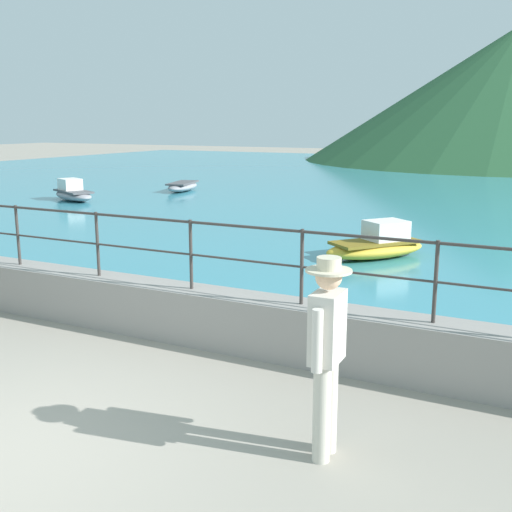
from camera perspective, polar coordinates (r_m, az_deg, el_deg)
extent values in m
cube|color=gray|center=(8.14, -5.89, -5.37)|extent=(20.00, 0.56, 0.70)
cylinder|color=#383330|center=(9.92, -21.11, 1.81)|extent=(0.04, 0.04, 0.90)
cylinder|color=#383330|center=(8.85, -14.40, 1.08)|extent=(0.04, 0.04, 0.90)
cylinder|color=#383330|center=(7.94, -6.02, 0.14)|extent=(0.04, 0.04, 0.90)
cylinder|color=#383330|center=(7.24, 4.25, -1.01)|extent=(0.04, 0.04, 0.90)
cylinder|color=#383330|center=(6.82, 16.23, -2.31)|extent=(0.04, 0.04, 0.90)
cylinder|color=#383330|center=(7.86, -6.09, 3.13)|extent=(18.40, 0.04, 0.04)
cylinder|color=#383330|center=(7.94, -6.02, 0.14)|extent=(18.40, 0.03, 0.03)
cube|color=teal|center=(29.59, 18.59, 6.27)|extent=(64.00, 44.32, 0.06)
cylinder|color=beige|center=(5.34, 6.07, -14.26)|extent=(0.15, 0.15, 0.86)
cylinder|color=beige|center=(5.50, 6.72, -13.48)|extent=(0.15, 0.15, 0.86)
cube|color=beige|center=(5.14, 6.59, -6.54)|extent=(0.23, 0.36, 0.60)
cylinder|color=beige|center=(4.94, 5.66, -7.80)|extent=(0.09, 0.09, 0.52)
cylinder|color=beige|center=(5.37, 7.43, -6.18)|extent=(0.09, 0.09, 0.52)
sphere|color=beige|center=(5.02, 6.71, -1.89)|extent=(0.22, 0.22, 0.22)
cylinder|color=beige|center=(5.01, 6.73, -1.34)|extent=(0.38, 0.38, 0.02)
cylinder|color=beige|center=(4.99, 6.75, -0.67)|extent=(0.20, 0.20, 0.10)
ellipsoid|color=gray|center=(25.29, -6.78, 6.38)|extent=(1.39, 2.44, 0.36)
cube|color=#4D4D51|center=(25.28, -6.79, 6.71)|extent=(1.16, 1.96, 0.06)
ellipsoid|color=gray|center=(23.02, -16.47, 5.38)|extent=(2.47, 1.77, 0.36)
cube|color=#4D4D51|center=(23.00, -16.50, 5.75)|extent=(1.99, 1.45, 0.06)
cube|color=silver|center=(23.21, -16.77, 6.36)|extent=(0.99, 0.90, 0.40)
ellipsoid|color=gold|center=(12.96, 10.94, 0.62)|extent=(2.12, 2.37, 0.36)
cube|color=brown|center=(12.93, 10.96, 1.27)|extent=(1.74, 1.92, 0.06)
cube|color=silver|center=(13.04, 11.89, 2.35)|extent=(0.99, 1.02, 0.40)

